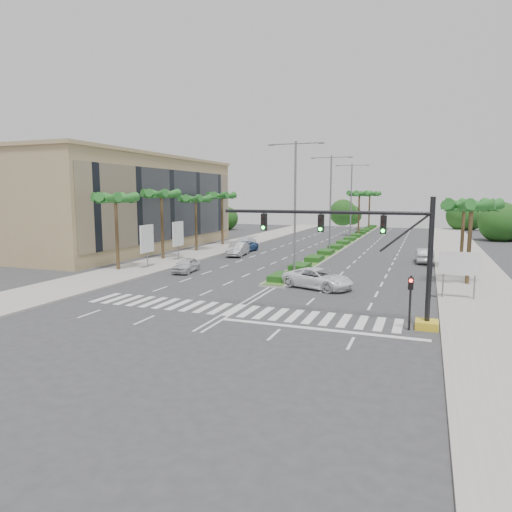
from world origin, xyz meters
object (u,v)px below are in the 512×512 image
(car_crossing, at_px, (318,278))
(car_parked_a, at_px, (186,265))
(car_parked_b, at_px, (238,249))
(car_parked_d, at_px, (243,243))
(car_parked_c, at_px, (243,247))
(car_right, at_px, (424,255))

(car_crossing, bearing_deg, car_parked_a, 97.12)
(car_parked_b, bearing_deg, car_parked_d, 98.49)
(car_parked_b, xyz_separation_m, car_parked_d, (-1.86, 6.37, -0.03))
(car_parked_d, distance_m, car_crossing, 26.70)
(car_parked_c, distance_m, car_parked_d, 2.83)
(car_parked_b, distance_m, car_parked_c, 3.83)
(car_crossing, bearing_deg, car_parked_d, 54.33)
(car_parked_a, distance_m, car_parked_d, 19.08)
(car_parked_c, bearing_deg, car_parked_d, 117.09)
(car_parked_a, bearing_deg, car_crossing, -18.94)
(car_parked_a, xyz_separation_m, car_parked_c, (-0.83, 16.36, -0.01))
(car_parked_b, bearing_deg, car_right, -2.82)
(car_parked_a, bearing_deg, car_parked_b, 83.57)
(car_parked_c, bearing_deg, car_parked_a, -81.75)
(car_parked_c, bearing_deg, car_right, 0.39)
(car_parked_a, relative_size, car_right, 0.85)
(car_parked_d, relative_size, car_right, 1.14)
(car_parked_c, distance_m, car_right, 21.97)
(car_parked_a, height_order, car_right, car_right)
(car_parked_a, distance_m, car_parked_c, 16.39)
(car_parked_d, xyz_separation_m, car_crossing, (15.23, -21.93, -0.01))
(car_parked_d, relative_size, car_crossing, 0.96)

